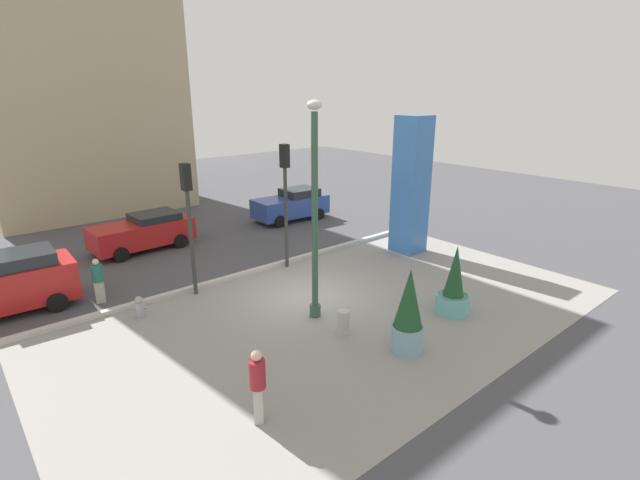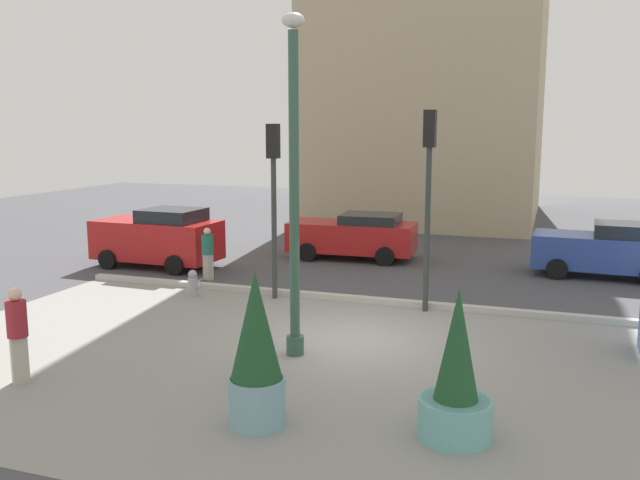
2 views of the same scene
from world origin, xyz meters
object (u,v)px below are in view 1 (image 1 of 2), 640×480
(lamp_post, at_px, (315,218))
(pedestrian_crossing, at_px, (258,383))
(fire_hydrant, at_px, (140,307))
(concrete_bollard, at_px, (343,322))
(art_pillar_blue, at_px, (411,186))
(car_curb_west, at_px, (7,284))
(pedestrian_by_curb, at_px, (98,279))
(traffic_light_far_side, at_px, (285,187))
(traffic_light_corner, at_px, (188,209))
(car_far_lane, at_px, (143,232))
(potted_plant_by_pillar, at_px, (408,313))
(potted_plant_near_left, at_px, (454,288))
(car_passing_lane, at_px, (292,205))

(lamp_post, distance_m, pedestrian_crossing, 5.66)
(fire_hydrant, height_order, concrete_bollard, same)
(lamp_post, xyz_separation_m, art_pillar_blue, (7.30, 2.25, -0.29))
(lamp_post, height_order, car_curb_west, lamp_post)
(lamp_post, distance_m, fire_hydrant, 6.34)
(lamp_post, xyz_separation_m, pedestrian_crossing, (-4.16, -3.09, -2.29))
(lamp_post, relative_size, pedestrian_by_curb, 4.21)
(traffic_light_far_side, bearing_deg, traffic_light_corner, -179.25)
(car_far_lane, distance_m, pedestrian_crossing, 13.52)
(car_far_lane, bearing_deg, lamp_post, -80.39)
(fire_hydrant, xyz_separation_m, pedestrian_by_curb, (-0.62, 2.01, 0.52))
(potted_plant_by_pillar, height_order, pedestrian_by_curb, potted_plant_by_pillar)
(lamp_post, bearing_deg, art_pillar_blue, 17.12)
(fire_hydrant, bearing_deg, pedestrian_crossing, -88.11)
(potted_plant_by_pillar, bearing_deg, lamp_post, 100.92)
(pedestrian_by_curb, height_order, pedestrian_crossing, pedestrian_crossing)
(car_far_lane, xyz_separation_m, pedestrian_crossing, (-2.43, -13.30, 0.17))
(traffic_light_corner, bearing_deg, potted_plant_near_left, -49.59)
(lamp_post, bearing_deg, pedestrian_by_curb, 132.03)
(art_pillar_blue, bearing_deg, car_curb_west, 163.10)
(fire_hydrant, relative_size, traffic_light_corner, 0.16)
(car_far_lane, bearing_deg, concrete_bollard, -81.90)
(pedestrian_by_curb, distance_m, pedestrian_crossing, 8.68)
(potted_plant_near_left, height_order, car_curb_west, potted_plant_near_left)
(lamp_post, bearing_deg, concrete_bollard, -92.92)
(lamp_post, height_order, car_passing_lane, lamp_post)
(concrete_bollard, distance_m, car_far_lane, 11.76)
(car_passing_lane, bearing_deg, potted_plant_by_pillar, -113.99)
(lamp_post, distance_m, traffic_light_corner, 4.65)
(lamp_post, relative_size, potted_plant_by_pillar, 2.73)
(potted_plant_by_pillar, relative_size, potted_plant_near_left, 1.07)
(potted_plant_by_pillar, bearing_deg, traffic_light_corner, 110.88)
(fire_hydrant, height_order, traffic_light_corner, traffic_light_corner)
(potted_plant_by_pillar, height_order, potted_plant_near_left, potted_plant_by_pillar)
(lamp_post, xyz_separation_m, concrete_bollard, (-0.07, -1.42, -2.92))
(potted_plant_near_left, distance_m, car_passing_lane, 12.94)
(pedestrian_by_curb, relative_size, pedestrian_crossing, 0.90)
(concrete_bollard, relative_size, car_far_lane, 0.17)
(car_far_lane, bearing_deg, traffic_light_corner, -94.25)
(traffic_light_far_side, relative_size, pedestrian_crossing, 2.81)
(fire_hydrant, relative_size, car_curb_west, 0.18)
(traffic_light_corner, distance_m, pedestrian_by_curb, 3.89)
(art_pillar_blue, bearing_deg, traffic_light_corner, 168.92)
(potted_plant_near_left, bearing_deg, concrete_bollard, 160.80)
(potted_plant_near_left, relative_size, pedestrian_crossing, 1.30)
(traffic_light_corner, bearing_deg, car_curb_west, 153.55)
(art_pillar_blue, distance_m, pedestrian_by_curb, 12.91)
(potted_plant_by_pillar, height_order, traffic_light_far_side, traffic_light_far_side)
(traffic_light_far_side, height_order, car_curb_west, traffic_light_far_side)
(potted_plant_by_pillar, bearing_deg, car_passing_lane, 66.01)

